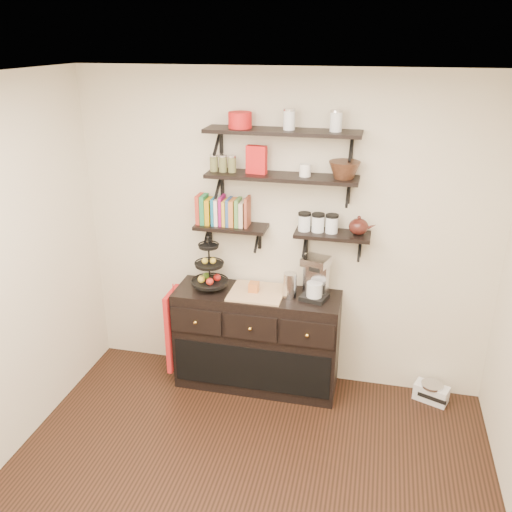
% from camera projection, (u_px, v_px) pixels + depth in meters
% --- Properties ---
extents(ceiling, '(3.50, 3.50, 0.02)m').
position_uv_depth(ceiling, '(220.00, 86.00, 2.46)').
color(ceiling, white).
rests_on(ceiling, back_wall).
extents(back_wall, '(3.50, 0.02, 2.70)m').
position_uv_depth(back_wall, '(283.00, 235.00, 4.55)').
color(back_wall, beige).
rests_on(back_wall, ground).
extents(shelf_top, '(1.20, 0.27, 0.23)m').
position_uv_depth(shelf_top, '(282.00, 132.00, 4.10)').
color(shelf_top, black).
rests_on(shelf_top, back_wall).
extents(shelf_mid, '(1.20, 0.27, 0.23)m').
position_uv_depth(shelf_mid, '(282.00, 177.00, 4.23)').
color(shelf_mid, black).
rests_on(shelf_mid, back_wall).
extents(shelf_low_left, '(0.60, 0.25, 0.23)m').
position_uv_depth(shelf_low_left, '(231.00, 227.00, 4.51)').
color(shelf_low_left, black).
rests_on(shelf_low_left, back_wall).
extents(shelf_low_right, '(0.60, 0.25, 0.23)m').
position_uv_depth(shelf_low_right, '(332.00, 235.00, 4.33)').
color(shelf_low_right, black).
rests_on(shelf_low_right, back_wall).
extents(cookbooks, '(0.43, 0.15, 0.26)m').
position_uv_depth(cookbooks, '(225.00, 211.00, 4.46)').
color(cookbooks, '#AC3323').
rests_on(cookbooks, shelf_low_left).
extents(glass_canisters, '(0.32, 0.10, 0.13)m').
position_uv_depth(glass_canisters, '(318.00, 224.00, 4.32)').
color(glass_canisters, silver).
rests_on(glass_canisters, shelf_low_right).
extents(sideboard, '(1.40, 0.50, 0.92)m').
position_uv_depth(sideboard, '(257.00, 339.00, 4.72)').
color(sideboard, black).
rests_on(sideboard, floor).
extents(fruit_stand, '(0.31, 0.31, 0.46)m').
position_uv_depth(fruit_stand, '(210.00, 271.00, 4.58)').
color(fruit_stand, black).
rests_on(fruit_stand, sideboard).
extents(candle, '(0.08, 0.08, 0.08)m').
position_uv_depth(candle, '(254.00, 287.00, 4.53)').
color(candle, '#BB642B').
rests_on(candle, sideboard).
extents(coffee_maker, '(0.24, 0.24, 0.37)m').
position_uv_depth(coffee_maker, '(315.00, 278.00, 4.40)').
color(coffee_maker, black).
rests_on(coffee_maker, sideboard).
extents(thermal_carafe, '(0.11, 0.11, 0.22)m').
position_uv_depth(thermal_carafe, '(290.00, 286.00, 4.43)').
color(thermal_carafe, silver).
rests_on(thermal_carafe, sideboard).
extents(apron, '(0.04, 0.31, 0.73)m').
position_uv_depth(apron, '(174.00, 329.00, 4.76)').
color(apron, '#AC1812').
rests_on(apron, sideboard).
extents(radio, '(0.31, 0.24, 0.17)m').
position_uv_depth(radio, '(431.00, 392.00, 4.62)').
color(radio, silver).
rests_on(radio, floor).
extents(recipe_box, '(0.17, 0.08, 0.22)m').
position_uv_depth(recipe_box, '(257.00, 160.00, 4.22)').
color(recipe_box, red).
rests_on(recipe_box, shelf_mid).
extents(walnut_bowl, '(0.24, 0.24, 0.13)m').
position_uv_depth(walnut_bowl, '(344.00, 170.00, 4.10)').
color(walnut_bowl, black).
rests_on(walnut_bowl, shelf_mid).
extents(ramekins, '(0.09, 0.09, 0.10)m').
position_uv_depth(ramekins, '(305.00, 170.00, 4.17)').
color(ramekins, white).
rests_on(ramekins, shelf_mid).
extents(teapot, '(0.23, 0.19, 0.16)m').
position_uv_depth(teapot, '(359.00, 225.00, 4.25)').
color(teapot, '#371410').
rests_on(teapot, shelf_low_right).
extents(red_pot, '(0.18, 0.18, 0.12)m').
position_uv_depth(red_pot, '(240.00, 120.00, 4.14)').
color(red_pot, red).
rests_on(red_pot, shelf_top).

